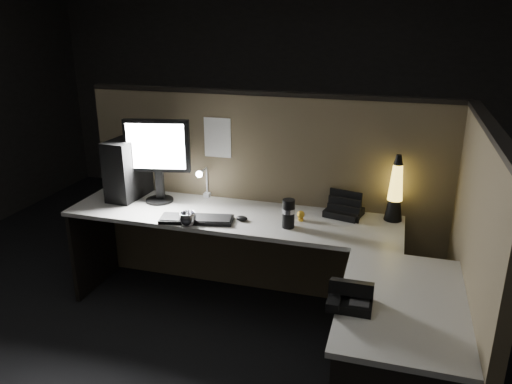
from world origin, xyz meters
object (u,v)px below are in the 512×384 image
(monitor, at_px, (157,153))
(lava_lamp, at_px, (395,193))
(pc_tower, at_px, (130,167))
(desk_phone, at_px, (350,296))
(keyboard, at_px, (197,219))

(monitor, distance_m, lava_lamp, 1.67)
(pc_tower, distance_m, lava_lamp, 1.92)
(pc_tower, height_order, monitor, monitor)
(pc_tower, height_order, lava_lamp, lava_lamp)
(pc_tower, xyz_separation_m, monitor, (0.26, -0.04, 0.14))
(desk_phone, bearing_deg, pc_tower, 148.71)
(monitor, height_order, keyboard, monitor)
(keyboard, bearing_deg, pc_tower, 142.69)
(monitor, bearing_deg, lava_lamp, -8.22)
(pc_tower, bearing_deg, monitor, -5.14)
(lava_lamp, bearing_deg, desk_phone, -98.26)
(monitor, relative_size, keyboard, 1.25)
(pc_tower, distance_m, keyboard, 0.77)
(pc_tower, relative_size, keyboard, 0.92)
(pc_tower, distance_m, monitor, 0.30)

